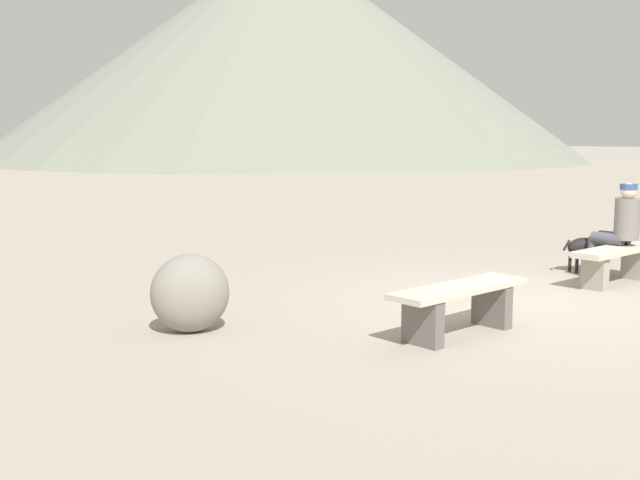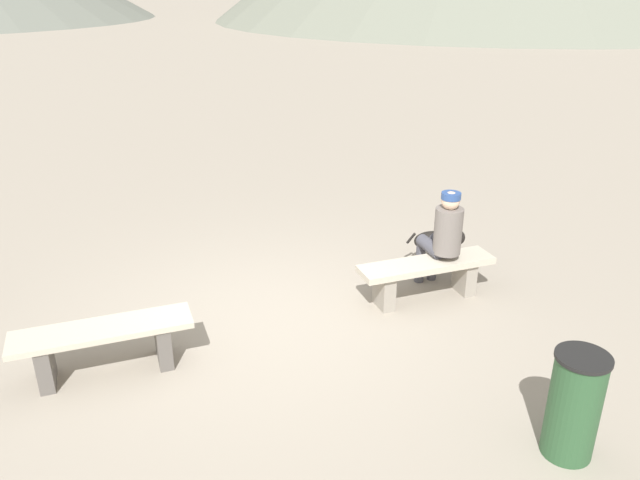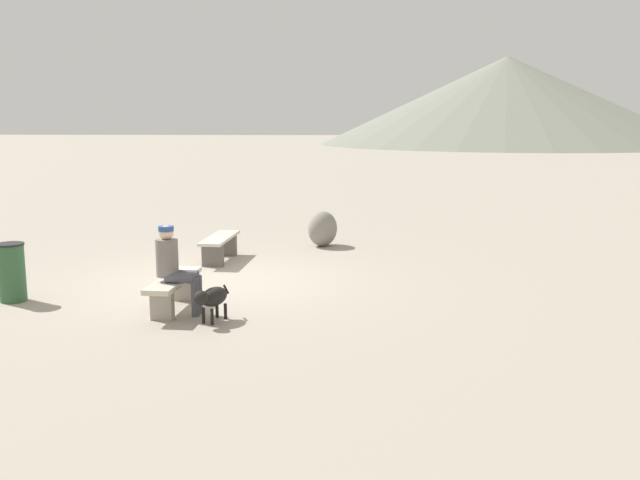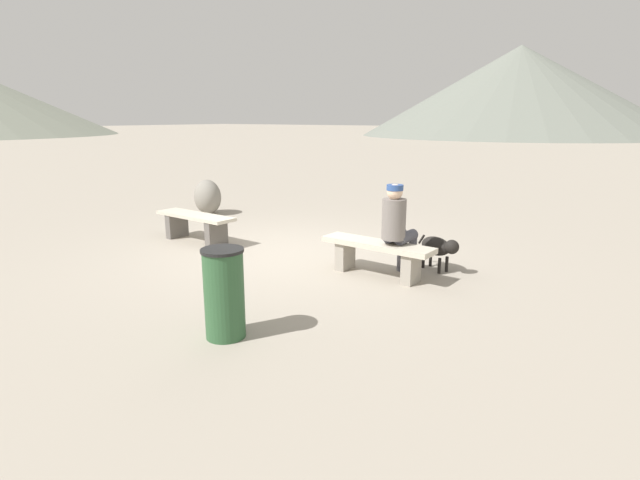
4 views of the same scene
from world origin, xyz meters
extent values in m
cube|color=#9E9384|center=(0.00, 0.00, -0.03)|extent=(210.00, 210.00, 0.06)
cube|color=#605B56|center=(-2.24, -0.18, 0.21)|extent=(0.15, 0.40, 0.42)
cube|color=#605B56|center=(-1.20, -0.24, 0.21)|extent=(0.15, 0.40, 0.42)
cube|color=beige|center=(-1.72, -0.21, 0.45)|extent=(1.63, 0.51, 0.06)
cube|color=gray|center=(1.23, -0.15, 0.20)|extent=(0.16, 0.31, 0.40)
cube|color=gray|center=(2.26, -0.21, 0.20)|extent=(0.16, 0.31, 0.40)
cube|color=beige|center=(1.75, -0.18, 0.43)|extent=(1.59, 0.47, 0.07)
cylinder|color=slate|center=(1.98, -0.19, 0.81)|extent=(0.31, 0.31, 0.53)
sphere|color=beige|center=(1.98, -0.19, 1.16)|extent=(0.20, 0.20, 0.20)
cylinder|color=#2D4C8C|center=(1.98, -0.19, 1.22)|extent=(0.21, 0.21, 0.07)
cylinder|color=#4C4C56|center=(2.08, 0.00, 0.54)|extent=(0.17, 0.41, 0.15)
cylinder|color=#4C4C56|center=(2.09, 0.21, 0.27)|extent=(0.11, 0.11, 0.54)
cylinder|color=#4C4C56|center=(1.91, 0.01, 0.54)|extent=(0.17, 0.41, 0.15)
cylinder|color=#4C4C56|center=(1.92, 0.22, 0.27)|extent=(0.11, 0.11, 0.54)
ellipsoid|color=black|center=(2.30, 0.52, 0.34)|extent=(0.55, 0.43, 0.26)
sphere|color=black|center=(2.56, 0.40, 0.39)|extent=(0.19, 0.19, 0.19)
cylinder|color=black|center=(2.47, 0.52, 0.11)|extent=(0.04, 0.04, 0.21)
cylinder|color=black|center=(2.41, 0.39, 0.11)|extent=(0.04, 0.04, 0.21)
cylinder|color=black|center=(2.18, 0.65, 0.11)|extent=(0.04, 0.04, 0.21)
cylinder|color=black|center=(2.13, 0.52, 0.11)|extent=(0.04, 0.04, 0.21)
cylinder|color=black|center=(2.04, 0.63, 0.38)|extent=(0.12, 0.08, 0.15)
cylinder|color=#2D5633|center=(1.43, -2.72, 0.43)|extent=(0.39, 0.39, 0.86)
cylinder|color=black|center=(1.43, -2.72, 0.87)|extent=(0.41, 0.41, 0.03)
ellipsoid|color=gray|center=(-3.41, 1.69, 0.38)|extent=(0.93, 0.86, 0.75)
cone|color=slate|center=(-9.50, 54.55, 4.86)|extent=(34.29, 34.29, 9.72)
camera|label=1|loc=(-7.66, -4.23, 1.88)|focal=43.25mm
camera|label=2|loc=(-1.80, -5.40, 3.43)|focal=34.58mm
camera|label=3|loc=(11.31, 2.46, 2.71)|focal=39.02mm
camera|label=4|loc=(4.73, -5.96, 2.09)|focal=28.14mm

